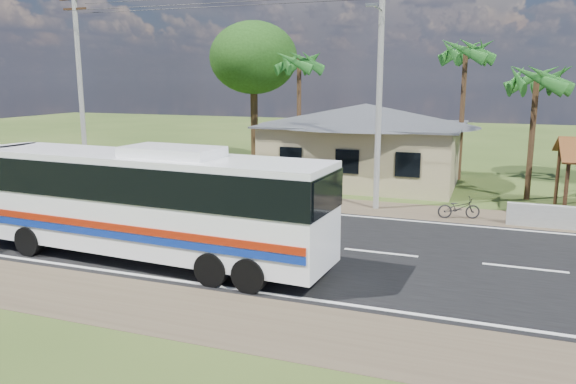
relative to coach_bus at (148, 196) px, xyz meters
name	(u,v)px	position (x,y,z in m)	size (l,w,h in m)	color
ground	(258,240)	(2.32, 3.36, -2.15)	(120.00, 120.00, 0.00)	#2C4217
road	(258,240)	(2.32, 3.36, -2.14)	(120.00, 16.00, 0.03)	black
house	(365,135)	(3.32, 16.35, 0.50)	(12.40, 10.00, 5.00)	tan
utility_poles	(372,79)	(4.99, 9.84, 3.62)	(32.80, 2.22, 11.00)	#9E9E99
palm_near	(537,80)	(11.82, 14.36, 3.56)	(2.80, 2.80, 6.70)	#47301E
palm_mid	(466,53)	(8.32, 18.86, 5.01)	(2.80, 2.80, 8.20)	#47301E
palm_far	(299,64)	(-1.68, 19.36, 4.53)	(2.80, 2.80, 7.70)	#47301E
tree_behind_house	(254,58)	(-5.68, 21.36, 4.97)	(6.00, 6.00, 9.61)	#47301E
coach_bus	(148,196)	(0.00, 0.00, 0.00)	(12.22, 3.25, 3.75)	white
motorcycle	(459,208)	(8.96, 9.25, -1.69)	(0.61, 1.74, 0.91)	black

